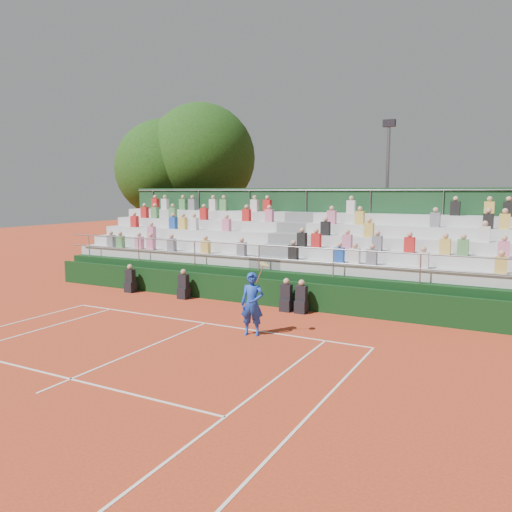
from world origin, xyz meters
The scene contains 8 objects.
ground centered at (0.00, 0.00, 0.00)m, with size 90.00×90.00×0.00m, color #C24020.
courtside_wall centered at (0.00, 3.20, 0.50)m, with size 20.00×0.15×1.00m, color black.
line_officials centered at (-1.17, 2.75, 0.48)m, with size 8.23×0.40×1.19m.
grandstand centered at (0.01, 6.44, 1.07)m, with size 20.00×5.20×4.40m.
tennis_player centered at (1.96, -0.44, 0.94)m, with size 0.92×0.60×2.22m.
tree_west centered at (-10.73, 11.67, 5.62)m, with size 5.95×5.95×8.61m.
tree_east centered at (-8.59, 12.55, 6.25)m, with size 6.55×6.55×9.54m.
floodlight_mast centered at (2.84, 12.12, 4.54)m, with size 0.60×0.25×7.75m.
Camera 1 is at (8.82, -13.12, 4.24)m, focal length 35.00 mm.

